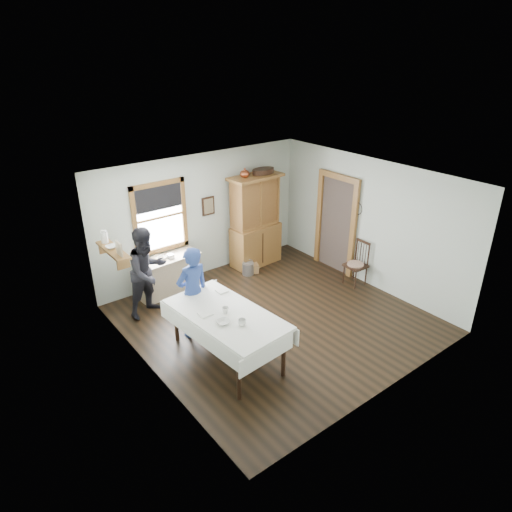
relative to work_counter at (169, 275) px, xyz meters
The scene contains 20 objects.
room 2.60m from the work_counter, 63.55° to the right, with size 5.01×5.01×2.70m.
window 1.28m from the work_counter, 76.16° to the left, with size 1.18×0.07×1.48m.
doorway 3.84m from the work_counter, 20.37° to the right, with size 0.09×1.14×2.22m.
wall_shelf 1.86m from the work_counter, 154.31° to the right, with size 0.24×1.00×0.44m.
framed_picture 1.71m from the work_counter, 13.72° to the left, with size 0.30×0.04×0.40m, color black.
rug_beater 4.20m from the work_counter, 27.83° to the right, with size 0.27×0.27×0.01m, color black.
work_counter is the anchor object (origin of this frame).
china_hutch 2.36m from the work_counter, ahead, with size 1.24×0.59×2.12m, color olive.
dining_table 2.56m from the work_counter, 96.47° to the right, with size 1.12×2.12×0.85m, color white.
spindle_chair 3.95m from the work_counter, 32.88° to the right, with size 0.45×0.45×0.97m, color black.
pail 1.83m from the work_counter, 11.73° to the right, with size 0.26×0.26×0.28m, color #A1A2A9.
wicker_basket 1.93m from the work_counter, 10.06° to the right, with size 0.34×0.24×0.20m, color #9B7146.
woman_blue 1.73m from the work_counter, 102.46° to the right, with size 0.57×0.38×1.56m, color navy.
figure_dark 0.93m from the work_counter, 142.63° to the right, with size 0.79×0.61×1.62m, color black.
table_cup_a 3.03m from the work_counter, 95.48° to the right, with size 0.13×0.13×0.10m, color silver.
table_cup_b 2.60m from the work_counter, 96.55° to the right, with size 0.11×0.11×0.10m, color silver.
table_bowl 2.85m from the work_counter, 100.04° to the right, with size 0.23×0.23×0.06m, color silver.
counter_book 0.46m from the work_counter, behind, with size 0.18×0.24×0.02m, color #796B50.
counter_bowl 0.44m from the work_counter, behind, with size 0.19×0.19×0.06m, color silver.
shelf_bowl 1.87m from the work_counter, 154.74° to the right, with size 0.22×0.22×0.05m, color silver.
Camera 1 is at (-4.76, -5.55, 4.75)m, focal length 32.00 mm.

